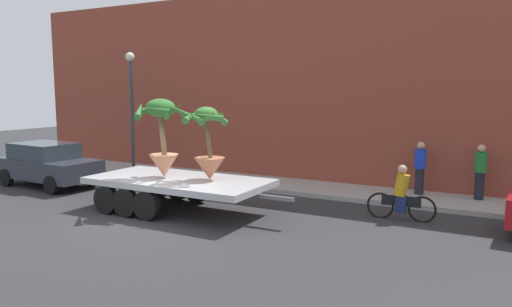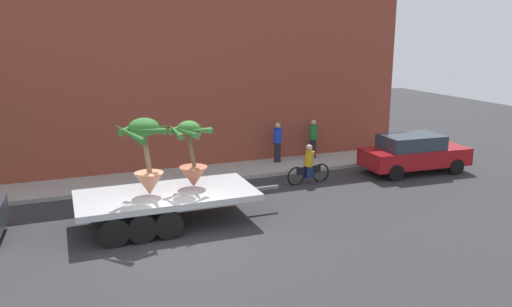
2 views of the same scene
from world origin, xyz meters
name	(u,v)px [view 1 (image 1 of 2)]	position (x,y,z in m)	size (l,w,h in m)	color
ground_plane	(143,224)	(0.00, 0.00, 0.00)	(60.00, 60.00, 0.00)	#2D2D30
sidewalk	(254,182)	(0.00, 6.10, 0.07)	(24.00, 2.20, 0.15)	#A39E99
building_facade	(275,87)	(0.00, 7.80, 3.62)	(24.00, 1.20, 7.23)	brown
flatbed_trailer	(172,185)	(-0.23, 1.53, 0.76)	(6.27, 2.57, 0.98)	#B7BABF
potted_palm_rear	(208,145)	(0.87, 1.79, 1.97)	(1.33, 1.38, 2.06)	#B26647
potted_palm_middle	(162,134)	(-0.53, 1.50, 2.23)	(1.64, 1.62, 2.28)	tan
cyclist	(401,196)	(5.86, 3.68, 0.67)	(1.84, 0.37, 1.54)	black
trailing_car	(47,164)	(-6.52, 2.26, 0.83)	(4.15, 2.07, 1.58)	#2D333D
pedestrian_near_gate	(420,167)	(5.84, 6.56, 1.04)	(0.36, 0.36, 1.71)	black
pedestrian_far_left	(480,171)	(7.60, 6.65, 1.04)	(0.36, 0.36, 1.71)	black
street_lamp	(131,97)	(-5.18, 5.30, 3.23)	(0.36, 0.36, 4.83)	#383D42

